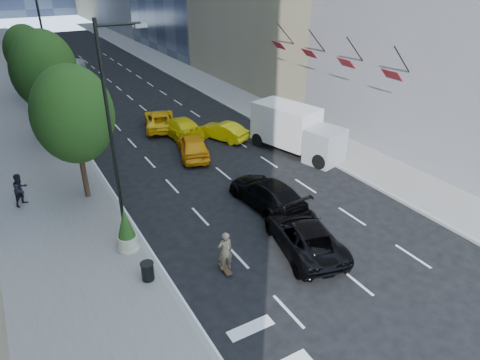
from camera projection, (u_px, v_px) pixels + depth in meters
ground at (282, 241)px, 20.70m from camera, size 160.00×160.00×0.00m
sidewalk_left at (18, 106)px, 39.86m from camera, size 6.00×120.00×0.15m
sidewalk_right at (203, 81)px, 48.30m from camera, size 4.00×120.00×0.15m
lamp_near at (114, 125)px, 18.35m from camera, size 2.13×0.22×10.00m
lamp_far at (50, 55)px, 32.27m from camera, size 2.13×0.22×10.00m
tree_near at (73, 115)px, 22.21m from camera, size 4.20×4.20×7.46m
tree_mid at (44, 71)px, 29.78m from camera, size 4.50×4.50×7.99m
tree_far at (26, 51)px, 40.15m from camera, size 3.90×3.90×6.92m
traffic_signal at (27, 43)px, 46.86m from camera, size 2.48×0.53×5.20m
facade_flags at (328, 55)px, 30.35m from camera, size 1.85×13.30×2.05m
skateboarder at (225, 254)px, 18.25m from camera, size 0.71×0.49×1.85m
black_sedan_lincoln at (304, 235)px, 19.81m from camera, size 3.64×5.80×1.49m
black_sedan_mercedes at (267, 193)px, 23.37m from camera, size 2.52×5.51×1.56m
taxi_a at (193, 145)px, 29.45m from camera, size 3.12×5.00×1.59m
taxi_b at (223, 131)px, 32.33m from camera, size 2.93×4.25×1.33m
taxi_c at (160, 120)px, 34.52m from camera, size 3.67×5.54×1.41m
taxi_d at (180, 127)px, 32.89m from camera, size 2.39×5.25×1.49m
city_bus at (63, 85)px, 40.81m from camera, size 6.54×11.86×3.24m
box_truck at (296, 130)px, 29.75m from camera, size 4.07×7.11×3.21m
pedestrian_a at (21, 189)px, 23.12m from camera, size 1.13×1.10×1.84m
pedestrian_b at (64, 132)px, 31.12m from camera, size 1.05×0.45×1.78m
trash_can at (148, 272)px, 17.78m from camera, size 0.53×0.53×0.79m
planter_shrub at (126, 230)px, 19.41m from camera, size 0.89×0.89×2.13m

